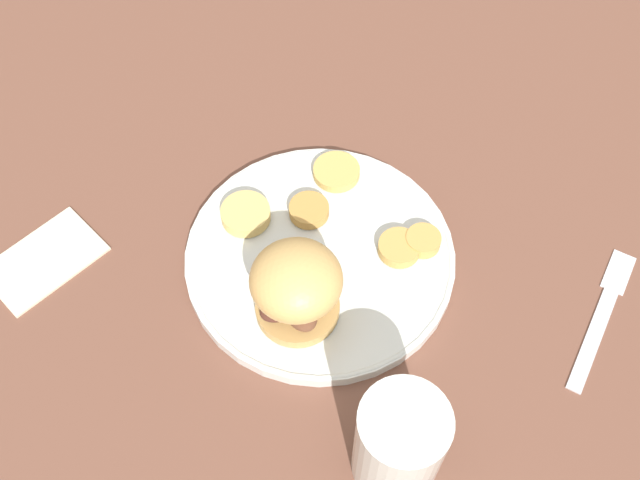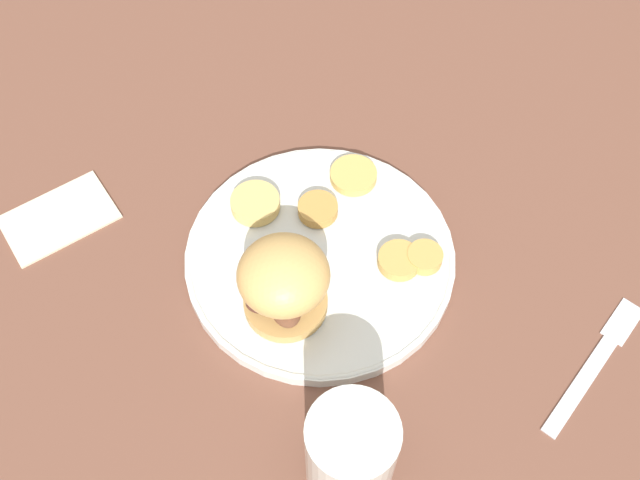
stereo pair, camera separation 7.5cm
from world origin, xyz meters
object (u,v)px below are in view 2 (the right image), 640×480
object	(u,v)px
dinner_plate	(320,257)
fork	(595,363)
sandwich	(284,281)
drinking_glass	(351,454)

from	to	relation	value
dinner_plate	fork	world-z (taller)	dinner_plate
dinner_plate	sandwich	size ratio (longest dim) A/B	3.13
dinner_plate	fork	size ratio (longest dim) A/B	1.61
sandwich	fork	world-z (taller)	sandwich
dinner_plate	fork	xyz separation A→B (m)	(0.11, -0.27, -0.01)
dinner_plate	sandwich	xyz separation A→B (m)	(-0.07, -0.02, 0.06)
sandwich	fork	distance (m)	0.31
fork	drinking_glass	xyz separation A→B (m)	(-0.24, 0.10, 0.06)
dinner_plate	drinking_glass	world-z (taller)	drinking_glass
sandwich	dinner_plate	bearing A→B (deg)	15.59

